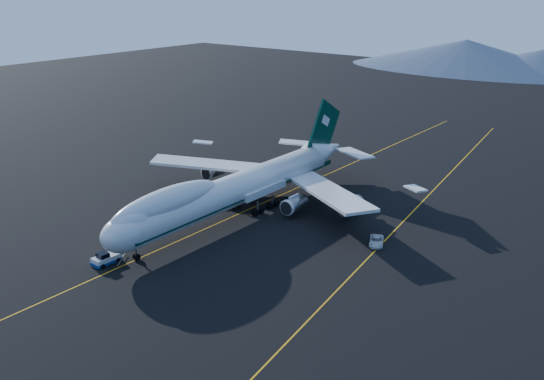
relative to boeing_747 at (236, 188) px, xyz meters
The scene contains 6 objects.
ground 5.81m from the boeing_747, 90.00° to the right, with size 500.00×500.00×0.00m, color black.
taxiway_line_main 5.80m from the boeing_747, 90.00° to the right, with size 0.25×220.00×0.01m, color #E89F0D.
taxiway_line_side 32.14m from the boeing_747, 18.38° to the left, with size 0.25×200.00×0.01m, color #E89F0D.
boeing_747 is the anchor object (origin of this frame).
pushback_tug 31.22m from the boeing_747, 95.59° to the right, with size 3.00×5.01×2.14m.
service_van 30.75m from the boeing_747, ahead, with size 2.47×5.35×1.49m, color silver.
Camera 1 is at (77.00, -87.47, 46.37)m, focal length 40.00 mm.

